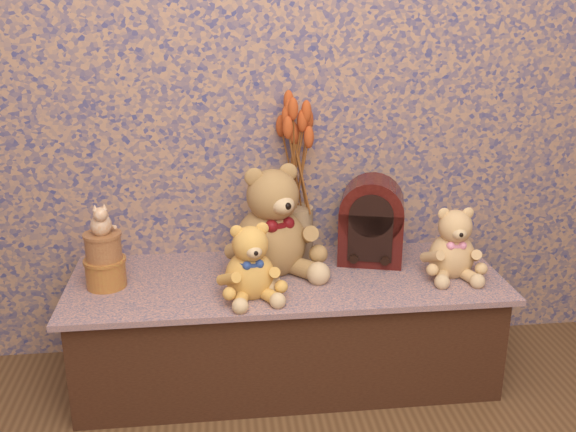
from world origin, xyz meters
name	(u,v)px	position (x,y,z in m)	size (l,w,h in m)	color
display_shelf	(286,327)	(0.00, 1.24, 0.20)	(1.49, 0.54, 0.39)	navy
teddy_large	(270,215)	(-0.05, 1.30, 0.60)	(0.33, 0.39, 0.41)	olive
teddy_medium	(250,257)	(-0.13, 1.11, 0.53)	(0.21, 0.25, 0.27)	gold
teddy_small	(453,239)	(0.57, 1.20, 0.53)	(0.21, 0.25, 0.26)	#E1AB6B
cathedral_radio	(372,220)	(0.32, 1.35, 0.55)	(0.23, 0.16, 0.31)	#3C0D0A
ceramic_vase	(297,232)	(0.06, 1.42, 0.49)	(0.12, 0.12, 0.19)	tan
dried_stalks	(298,153)	(0.06, 1.42, 0.79)	(0.21, 0.21, 0.41)	#BE4A1E
biscuit_tin_lower	(106,273)	(-0.61, 1.23, 0.44)	(0.13, 0.13, 0.10)	gold
biscuit_tin_upper	(103,247)	(-0.61, 1.23, 0.53)	(0.12, 0.12, 0.09)	tan
cat_figurine	(100,218)	(-0.61, 1.23, 0.64)	(0.08, 0.09, 0.11)	silver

